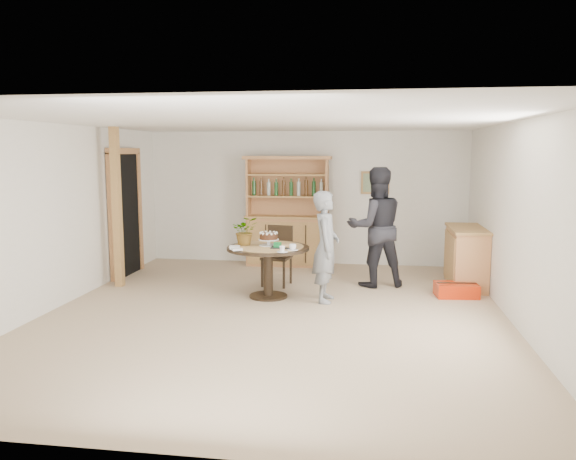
# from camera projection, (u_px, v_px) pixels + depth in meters

# --- Properties ---
(ground) EXTENTS (7.00, 7.00, 0.00)m
(ground) POSITION_uv_depth(u_px,v_px,m) (274.00, 314.00, 7.37)
(ground) COLOR tan
(ground) RESTS_ON ground
(room_shell) EXTENTS (6.04, 7.04, 2.52)m
(room_shell) POSITION_uv_depth(u_px,v_px,m) (274.00, 182.00, 7.13)
(room_shell) COLOR white
(room_shell) RESTS_ON ground
(doorway) EXTENTS (0.13, 1.10, 2.18)m
(doorway) POSITION_uv_depth(u_px,v_px,m) (125.00, 211.00, 9.60)
(doorway) COLOR black
(doorway) RESTS_ON ground
(pine_post) EXTENTS (0.12, 0.12, 2.50)m
(pine_post) POSITION_uv_depth(u_px,v_px,m) (117.00, 208.00, 8.76)
(pine_post) COLOR #B7814D
(pine_post) RESTS_ON ground
(hutch) EXTENTS (1.62, 0.54, 2.04)m
(hutch) POSITION_uv_depth(u_px,v_px,m) (288.00, 229.00, 10.49)
(hutch) COLOR tan
(hutch) RESTS_ON ground
(sideboard) EXTENTS (0.54, 1.26, 0.94)m
(sideboard) POSITION_uv_depth(u_px,v_px,m) (466.00, 257.00, 8.87)
(sideboard) COLOR tan
(sideboard) RESTS_ON ground
(dining_table) EXTENTS (1.20, 1.20, 0.76)m
(dining_table) POSITION_uv_depth(u_px,v_px,m) (268.00, 257.00, 8.17)
(dining_table) COLOR black
(dining_table) RESTS_ON ground
(dining_chair) EXTENTS (0.48, 0.48, 0.95)m
(dining_chair) POSITION_uv_depth(u_px,v_px,m) (278.00, 251.00, 8.99)
(dining_chair) COLOR black
(dining_chair) RESTS_ON ground
(birthday_cake) EXTENTS (0.30, 0.30, 0.20)m
(birthday_cake) POSITION_uv_depth(u_px,v_px,m) (269.00, 237.00, 8.18)
(birthday_cake) COLOR white
(birthday_cake) RESTS_ON dining_table
(flower_vase) EXTENTS (0.47, 0.44, 0.42)m
(flower_vase) POSITION_uv_depth(u_px,v_px,m) (245.00, 231.00, 8.22)
(flower_vase) COLOR #3F7233
(flower_vase) RESTS_ON dining_table
(gift_tray) EXTENTS (0.30, 0.20, 0.08)m
(gift_tray) POSITION_uv_depth(u_px,v_px,m) (281.00, 246.00, 7.99)
(gift_tray) COLOR black
(gift_tray) RESTS_ON dining_table
(coffee_cup_a) EXTENTS (0.15, 0.15, 0.09)m
(coffee_cup_a) POSITION_uv_depth(u_px,v_px,m) (293.00, 247.00, 7.81)
(coffee_cup_a) COLOR white
(coffee_cup_a) RESTS_ON dining_table
(coffee_cup_b) EXTENTS (0.15, 0.15, 0.08)m
(coffee_cup_b) POSITION_uv_depth(u_px,v_px,m) (282.00, 250.00, 7.66)
(coffee_cup_b) COLOR white
(coffee_cup_b) RESTS_ON dining_table
(napkins) EXTENTS (0.24, 0.33, 0.03)m
(napkins) POSITION_uv_depth(u_px,v_px,m) (235.00, 248.00, 7.90)
(napkins) COLOR white
(napkins) RESTS_ON dining_table
(teen_boy) EXTENTS (0.38, 0.58, 1.58)m
(teen_boy) POSITION_uv_depth(u_px,v_px,m) (326.00, 247.00, 7.92)
(teen_boy) COLOR slate
(teen_boy) RESTS_ON ground
(adult_person) EXTENTS (1.08, 0.95, 1.89)m
(adult_person) POSITION_uv_depth(u_px,v_px,m) (376.00, 227.00, 8.82)
(adult_person) COLOR black
(adult_person) RESTS_ON ground
(red_suitcase) EXTENTS (0.64, 0.46, 0.21)m
(red_suitcase) POSITION_uv_depth(u_px,v_px,m) (456.00, 290.00, 8.27)
(red_suitcase) COLOR red
(red_suitcase) RESTS_ON ground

